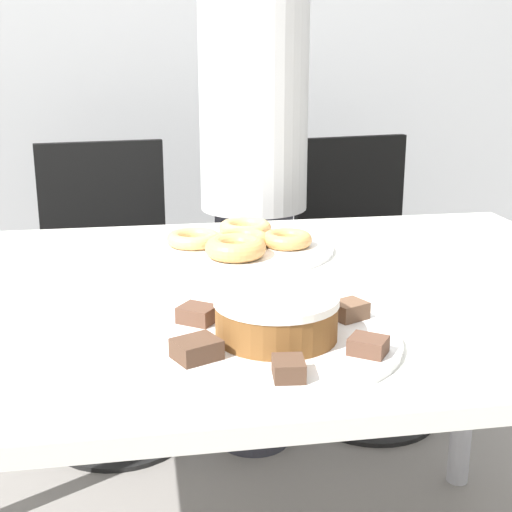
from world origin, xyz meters
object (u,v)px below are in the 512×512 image
frosted_cake (278,316)px  napkin (437,277)px  office_chair_left (112,300)px  office_chair_right (367,286)px  plate_cake (278,340)px  plate_donuts (241,248)px  person_standing (254,183)px

frosted_cake → napkin: (0.35, 0.25, -0.04)m
office_chair_left → office_chair_right: 0.83m
plate_cake → office_chair_right: bearing=65.6°
plate_cake → frosted_cake: bearing=76.4°
office_chair_left → frosted_cake: (0.29, -1.19, 0.38)m
napkin → plate_cake: bearing=-144.7°
office_chair_right → plate_cake: 1.35m
plate_donuts → frosted_cake: 0.51m
frosted_cake → office_chair_left: bearing=103.6°
person_standing → plate_cake: size_ratio=4.22×
office_chair_right → plate_donuts: (-0.52, -0.68, 0.34)m
person_standing → office_chair_left: person_standing is taller
office_chair_left → office_chair_right: size_ratio=1.00×
frosted_cake → napkin: frosted_cake is taller
person_standing → plate_donuts: 0.54m
office_chair_left → napkin: 1.19m
frosted_cake → napkin: 0.44m
frosted_cake → person_standing: bearing=82.6°
office_chair_right → frosted_cake: (-0.54, -1.19, 0.38)m
person_standing → napkin: size_ratio=9.28×
plate_cake → plate_donuts: size_ratio=0.92×
plate_donuts → napkin: size_ratio=2.38×
office_chair_left → plate_donuts: office_chair_left is taller
plate_cake → office_chair_left: bearing=103.6°
person_standing → office_chair_right: person_standing is taller
plate_donuts → napkin: 0.42m
person_standing → plate_cake: 1.05m
plate_cake → plate_donuts: 0.51m
office_chair_left → frosted_cake: office_chair_left is taller
office_chair_left → plate_cake: 1.27m
office_chair_right → frosted_cake: size_ratio=5.02×
office_chair_right → napkin: (-0.19, -0.94, 0.34)m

